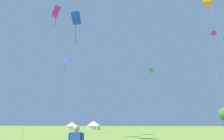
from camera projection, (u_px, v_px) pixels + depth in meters
kite_orange_delta at (210, 1)px, 41.94m from camera, size 3.56×3.79×25.59m
kite_blue_diamond at (66, 63)px, 50.69m from camera, size 1.45×1.46×16.62m
kite_blue_box at (76, 18)px, 41.21m from camera, size 1.54×2.44×22.09m
kite_magenta_diamond at (214, 37)px, 55.68m from camera, size 2.41×2.48×24.76m
kite_magenta_box at (56, 12)px, 34.10m from camera, size 1.57×2.49×19.43m
kite_green_diamond at (151, 73)px, 51.68m from camera, size 2.23×2.12×14.63m
festival_tent_center at (72, 125)px, 72.31m from camera, size 3.69×3.69×2.40m
festival_tent_left at (94, 125)px, 71.11m from camera, size 4.19×4.19×2.73m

